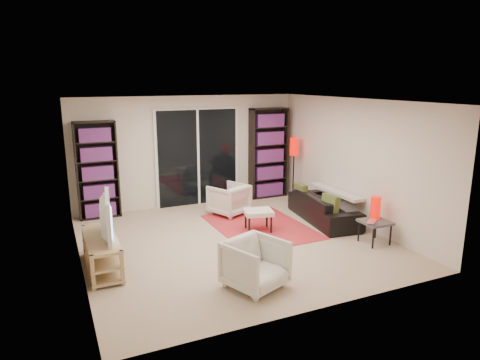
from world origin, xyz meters
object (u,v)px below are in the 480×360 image
armchair_front (255,264)px  tv_stand (102,252)px  sofa (324,207)px  ottoman (258,213)px  bookshelf_left (97,170)px  armchair_back (229,199)px  bookshelf_right (268,153)px  floor_lamp (294,153)px  side_table (375,224)px

armchair_front → tv_stand: bearing=119.8°
tv_stand → sofa: bearing=6.9°
tv_stand → sofa: (4.28, 0.52, 0.01)m
armchair_front → sofa: bearing=16.9°
tv_stand → ottoman: size_ratio=2.30×
bookshelf_left → ottoman: (2.56, -2.05, -0.63)m
bookshelf_left → armchair_back: bearing=-19.9°
ottoman → bookshelf_right: bearing=57.9°
armchair_front → floor_lamp: floor_lamp is taller
bookshelf_left → tv_stand: size_ratio=1.42×
sofa → side_table: sofa is taller
bookshelf_right → side_table: bookshelf_right is taller
armchair_back → sofa: bearing=118.9°
sofa → floor_lamp: bearing=0.5°
bookshelf_left → ottoman: bearing=-38.7°
tv_stand → armchair_back: (2.73, 1.67, 0.05)m
bookshelf_right → side_table: size_ratio=4.50×
armchair_front → floor_lamp: bearing=30.7°
bookshelf_left → floor_lamp: (4.19, -0.57, 0.15)m
bookshelf_right → side_table: (0.25, -3.41, -0.70)m
armchair_front → side_table: size_ratio=1.57×
armchair_front → armchair_back: bearing=51.9°
side_table → sofa: bearing=93.5°
bookshelf_right → tv_stand: (-4.12, -2.56, -0.79)m
sofa → tv_stand: bearing=104.5°
armchair_back → ottoman: size_ratio=1.17×
side_table → tv_stand: bearing=169.0°
armchair_front → ottoman: size_ratio=1.23×
sofa → side_table: size_ratio=4.02×
bookshelf_left → sofa: bearing=-27.0°
tv_stand → armchair_front: armchair_front is taller
armchair_front → floor_lamp: (2.66, 3.43, 0.80)m
tv_stand → ottoman: (2.83, 0.51, 0.08)m
bookshelf_left → armchair_back: 2.70m
sofa → armchair_back: (-1.55, 1.16, 0.04)m
sofa → side_table: (0.08, -1.37, 0.08)m
armchair_back → bookshelf_left: bearing=-44.2°
sofa → armchair_front: bearing=135.9°
side_table → floor_lamp: size_ratio=0.32×
ottoman → floor_lamp: 2.34m
sofa → ottoman: bearing=97.8°
bookshelf_left → floor_lamp: bookshelf_left is taller
sofa → side_table: bearing=-168.9°
bookshelf_left → floor_lamp: bearing=-7.8°
floor_lamp → bookshelf_left: bearing=172.2°
armchair_front → floor_lamp: 4.42m
floor_lamp → armchair_back: bearing=-169.6°
tv_stand → armchair_front: size_ratio=1.87×
bookshelf_left → side_table: bearing=-39.8°
bookshelf_right → floor_lamp: 0.67m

